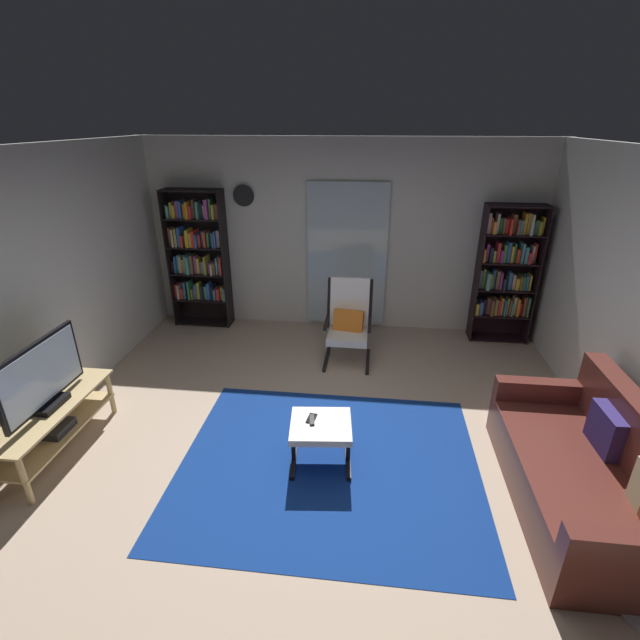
{
  "coord_description": "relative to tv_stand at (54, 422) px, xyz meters",
  "views": [
    {
      "loc": [
        0.43,
        -3.3,
        2.8
      ],
      "look_at": [
        -0.09,
        1.14,
        0.82
      ],
      "focal_mm": 25.58,
      "sensor_mm": 36.0,
      "label": 1
    }
  ],
  "objects": [
    {
      "name": "cell_phone",
      "position": [
        2.3,
        0.18,
        0.1
      ],
      "size": [
        0.09,
        0.15,
        0.01
      ],
      "primitive_type": "cube",
      "rotation": [
        0.0,
        0.0,
        -0.14
      ],
      "color": "black",
      "rests_on": "ottoman"
    },
    {
      "name": "tv_stand",
      "position": [
        0.0,
        0.0,
        0.0
      ],
      "size": [
        0.42,
        1.34,
        0.48
      ],
      "color": "tan",
      "rests_on": "ground"
    },
    {
      "name": "glass_door_panel",
      "position": [
        2.41,
        3.09,
        0.73
      ],
      "size": [
        1.1,
        0.01,
        2.0
      ],
      "primitive_type": "cube",
      "color": "silver"
    },
    {
      "name": "wall_left",
      "position": [
        -0.38,
        0.25,
        0.98
      ],
      "size": [
        0.06,
        6.0,
        2.6
      ],
      "primitive_type": "cube",
      "color": "silver",
      "rests_on": "ground"
    },
    {
      "name": "ottoman",
      "position": [
        2.39,
        0.12,
        0.03
      ],
      "size": [
        0.57,
        0.53,
        0.42
      ],
      "color": "white",
      "rests_on": "ground"
    },
    {
      "name": "television",
      "position": [
        0.0,
        0.0,
        0.46
      ],
      "size": [
        0.2,
        0.99,
        0.61
      ],
      "color": "black",
      "rests_on": "tv_stand"
    },
    {
      "name": "ground_plane",
      "position": [
        2.32,
        0.25,
        -0.32
      ],
      "size": [
        7.02,
        7.02,
        0.0
      ],
      "primitive_type": "plane",
      "color": "tan"
    },
    {
      "name": "wall_clock",
      "position": [
        1.0,
        3.08,
        1.53
      ],
      "size": [
        0.29,
        0.03,
        0.29
      ],
      "color": "silver"
    },
    {
      "name": "tv_remote",
      "position": [
        2.31,
        0.15,
        0.11
      ],
      "size": [
        0.06,
        0.15,
        0.02
      ],
      "primitive_type": "cube",
      "rotation": [
        0.0,
        0.0,
        0.15
      ],
      "color": "black",
      "rests_on": "ottoman"
    },
    {
      "name": "bookshelf_near_sofa",
      "position": [
        4.51,
        2.91,
        0.66
      ],
      "size": [
        0.76,
        0.3,
        1.83
      ],
      "color": "black",
      "rests_on": "ground"
    },
    {
      "name": "leather_sofa",
      "position": [
        4.49,
        -0.12,
        -0.01
      ],
      "size": [
        0.91,
        1.84,
        0.88
      ],
      "color": "#582720",
      "rests_on": "ground"
    },
    {
      "name": "lounge_armchair",
      "position": [
        2.5,
        2.09,
        0.21
      ],
      "size": [
        0.56,
        0.65,
        1.02
      ],
      "color": "black",
      "rests_on": "ground"
    },
    {
      "name": "area_rug",
      "position": [
        2.46,
        0.1,
        -0.32
      ],
      "size": [
        2.61,
        2.2,
        0.01
      ],
      "primitive_type": "cube",
      "color": "navy",
      "rests_on": "ground"
    },
    {
      "name": "bookshelf_near_tv",
      "position": [
        0.32,
        2.95,
        0.73
      ],
      "size": [
        0.81,
        0.3,
        1.94
      ],
      "color": "black",
      "rests_on": "ground"
    },
    {
      "name": "wall_back",
      "position": [
        2.32,
        3.15,
        0.98
      ],
      "size": [
        5.6,
        0.06,
        2.6
      ],
      "primitive_type": "cube",
      "color": "silver",
      "rests_on": "ground"
    }
  ]
}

